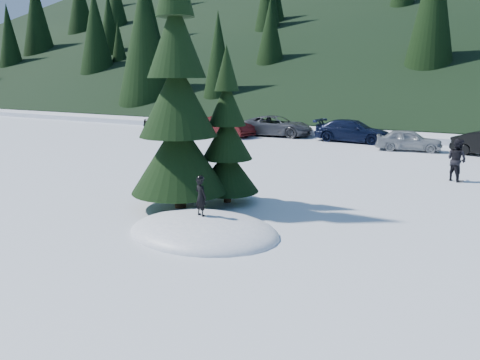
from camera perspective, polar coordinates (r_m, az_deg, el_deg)
The scene contains 12 objects.
ground at distance 13.33m, azimuth -4.44°, elevation -6.46°, with size 200.00×200.00×0.00m, color white.
snow_mound at distance 13.33m, azimuth -4.44°, elevation -6.46°, with size 4.48×3.52×0.96m, color white.
forest_hillside at distance 65.26m, azimuth 25.12°, elevation 18.53°, with size 200.00×60.00×25.00m, color black, non-canonical shape.
spruce_tall at distance 15.41m, azimuth -7.60°, elevation 8.64°, with size 3.20×3.20×8.60m.
spruce_short at distance 16.10m, azimuth -1.59°, elevation 4.55°, with size 2.20×2.20×5.37m.
child_skier at distance 13.16m, azimuth -4.80°, elevation -2.06°, with size 0.40×0.26×1.09m, color black.
adult_0 at distance 21.71m, azimuth 24.90°, elevation 2.24°, with size 0.87×0.68×1.80m, color black.
car_0 at distance 39.83m, azimuth -9.08°, elevation 6.95°, with size 1.45×3.60×1.23m, color black.
car_1 at distance 34.91m, azimuth -1.65°, elevation 6.57°, with size 1.58×4.54×1.50m, color #320909.
car_2 at distance 35.21m, azimuth 4.41°, elevation 6.60°, with size 2.50×5.42×1.51m, color #43444A.
car_3 at distance 32.74m, azimuth 13.57°, elevation 5.83°, with size 2.09×5.13×1.49m, color black.
car_4 at distance 29.72m, azimuth 19.88°, elevation 4.60°, with size 1.51×3.76×1.28m, color #909598.
Camera 1 is at (7.24, -10.33, 4.31)m, focal length 35.00 mm.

